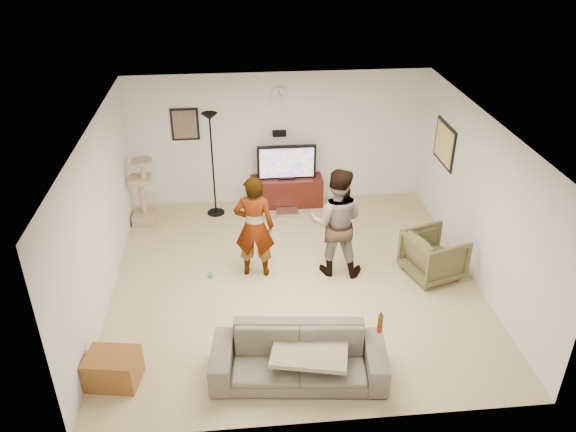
{
  "coord_description": "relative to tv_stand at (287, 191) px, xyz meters",
  "views": [
    {
      "loc": [
        -0.81,
        -7.16,
        5.12
      ],
      "look_at": [
        -0.08,
        0.2,
        1.02
      ],
      "focal_mm": 35.54,
      "sensor_mm": 36.0,
      "label": 1
    }
  ],
  "objects": [
    {
      "name": "armchair",
      "position": [
        2.02,
        -2.57,
        0.08
      ],
      "size": [
        1.0,
        0.98,
        0.73
      ],
      "primitive_type": "imported",
      "rotation": [
        0.0,
        0.0,
        1.88
      ],
      "color": "brown",
      "rests_on": "floor"
    },
    {
      "name": "cat_tree",
      "position": [
        -2.62,
        -0.45,
        0.35
      ],
      "size": [
        0.42,
        0.42,
        1.26
      ],
      "primitive_type": "cube",
      "rotation": [
        0.0,
        0.0,
        -0.05
      ],
      "color": "tan",
      "rests_on": "floor"
    },
    {
      "name": "toy_ball",
      "position": [
        -1.41,
        -2.31,
        -0.24
      ],
      "size": [
        0.08,
        0.08,
        0.08
      ],
      "primitive_type": "sphere",
      "color": "#19A081",
      "rests_on": "floor"
    },
    {
      "name": "tv",
      "position": [
        0.0,
        0.0,
        0.6
      ],
      "size": [
        1.09,
        0.08,
        0.65
      ],
      "primitive_type": "cube",
      "color": "black",
      "rests_on": "tv_stand"
    },
    {
      "name": "wall_front",
      "position": [
        -0.12,
        -5.25,
        0.97
      ],
      "size": [
        5.5,
        0.04,
        2.5
      ],
      "primitive_type": "cube",
      "color": "white",
      "rests_on": "floor"
    },
    {
      "name": "throw_blanket",
      "position": [
        -0.15,
        -4.52,
        0.13
      ],
      "size": [
        1.03,
        0.88,
        0.06
      ],
      "primitive_type": "cube",
      "rotation": [
        0.0,
        0.0,
        -0.22
      ],
      "color": "tan",
      "rests_on": "sofa"
    },
    {
      "name": "ceiling",
      "position": [
        -0.12,
        -2.5,
        2.23
      ],
      "size": [
        5.5,
        5.5,
        0.02
      ],
      "primitive_type": "cube",
      "color": "silver",
      "rests_on": "wall_back"
    },
    {
      "name": "sofa",
      "position": [
        -0.29,
        -4.52,
        0.03
      ],
      "size": [
        2.17,
        1.03,
        0.61
      ],
      "primitive_type": "imported",
      "rotation": [
        0.0,
        0.0,
        -0.1
      ],
      "color": "#5E574C",
      "rests_on": "floor"
    },
    {
      "name": "floor_lamp",
      "position": [
        -1.35,
        -0.22,
        0.69
      ],
      "size": [
        0.32,
        0.32,
        1.94
      ],
      "primitive_type": "cylinder",
      "color": "black",
      "rests_on": "floor"
    },
    {
      "name": "beer_bottle",
      "position": [
        0.68,
        -4.52,
        0.46
      ],
      "size": [
        0.06,
        0.06,
        0.25
      ],
      "primitive_type": "cylinder",
      "color": "#5E390F",
      "rests_on": "sofa"
    },
    {
      "name": "wall_back",
      "position": [
        -0.12,
        0.25,
        0.97
      ],
      "size": [
        5.5,
        0.04,
        2.5
      ],
      "primitive_type": "cube",
      "color": "white",
      "rests_on": "floor"
    },
    {
      "name": "person_left",
      "position": [
        -0.7,
        -2.25,
        0.55
      ],
      "size": [
        0.65,
        0.48,
        1.67
      ],
      "primitive_type": "imported",
      "rotation": [
        0.0,
        0.0,
        3.01
      ],
      "color": "#9994A7",
      "rests_on": "floor"
    },
    {
      "name": "wall_speaker",
      "position": [
        -0.12,
        0.19,
        1.1
      ],
      "size": [
        0.25,
        0.1,
        0.1
      ],
      "primitive_type": "cube",
      "color": "black",
      "rests_on": "wall_back"
    },
    {
      "name": "wall_clock",
      "position": [
        -0.12,
        0.22,
        1.82
      ],
      "size": [
        0.26,
        0.04,
        0.26
      ],
      "primitive_type": "cylinder",
      "rotation": [
        1.57,
        0.0,
        0.0
      ],
      "color": "silver",
      "rests_on": "wall_back"
    },
    {
      "name": "floor",
      "position": [
        -0.12,
        -2.5,
        -0.29
      ],
      "size": [
        5.5,
        5.5,
        0.02
      ],
      "primitive_type": "cube",
      "color": "#CBB787",
      "rests_on": "ground"
    },
    {
      "name": "wall_left",
      "position": [
        -2.87,
        -2.5,
        0.97
      ],
      "size": [
        0.04,
        5.5,
        2.5
      ],
      "primitive_type": "cube",
      "color": "white",
      "rests_on": "floor"
    },
    {
      "name": "wall_right",
      "position": [
        2.63,
        -2.5,
        0.97
      ],
      "size": [
        0.04,
        5.5,
        2.5
      ],
      "primitive_type": "cube",
      "color": "white",
      "rests_on": "floor"
    },
    {
      "name": "picture_right",
      "position": [
        2.61,
        -0.9,
        1.22
      ],
      "size": [
        0.03,
        0.78,
        0.62
      ],
      "primitive_type": "cube",
      "color": "#E2BA69",
      "rests_on": "wall_right"
    },
    {
      "name": "person_right",
      "position": [
        0.54,
        -2.3,
        0.59
      ],
      "size": [
        0.98,
        0.84,
        1.74
      ],
      "primitive_type": "imported",
      "rotation": [
        0.0,
        0.0,
        2.91
      ],
      "color": "#386387",
      "rests_on": "floor"
    },
    {
      "name": "side_table",
      "position": [
        -2.52,
        -4.4,
        -0.08
      ],
      "size": [
        0.68,
        0.55,
        0.41
      ],
      "primitive_type": "cube",
      "rotation": [
        0.0,
        0.0,
        -0.17
      ],
      "color": "brown",
      "rests_on": "floor"
    },
    {
      "name": "picture_back",
      "position": [
        -1.82,
        0.23,
        1.32
      ],
      "size": [
        0.42,
        0.03,
        0.52
      ],
      "primitive_type": "cube",
      "color": "brown",
      "rests_on": "wall_back"
    },
    {
      "name": "console_box",
      "position": [
        -0.03,
        -0.4,
        -0.24
      ],
      "size": [
        0.4,
        0.3,
        0.07
      ],
      "primitive_type": "cube",
      "color": "silver",
      "rests_on": "floor"
    },
    {
      "name": "tv_stand",
      "position": [
        0.0,
        0.0,
        0.0
      ],
      "size": [
        1.34,
        0.45,
        0.56
      ],
      "primitive_type": "cube",
      "color": "#39110D",
      "rests_on": "floor"
    },
    {
      "name": "tv_screen",
      "position": [
        0.0,
        -0.04,
        0.6
      ],
      "size": [
        1.0,
        0.01,
        0.57
      ],
      "primitive_type": "cube",
      "color": "gold",
      "rests_on": "tv"
    }
  ]
}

